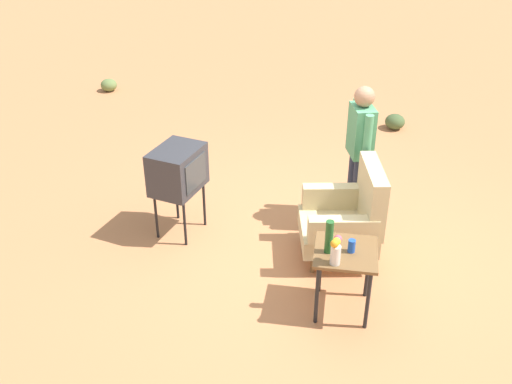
% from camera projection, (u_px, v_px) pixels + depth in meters
% --- Properties ---
extents(ground_plane, '(60.00, 60.00, 0.00)m').
position_uv_depth(ground_plane, '(318.00, 244.00, 6.44)').
color(ground_plane, '#C17A4C').
extents(armchair, '(0.89, 0.90, 1.06)m').
position_uv_depth(armchair, '(348.00, 217.00, 5.99)').
color(armchair, brown).
rests_on(armchair, ground).
extents(side_table, '(0.56, 0.56, 0.66)m').
position_uv_depth(side_table, '(345.00, 260.00, 5.24)').
color(side_table, black).
rests_on(side_table, ground).
extents(tv_on_stand, '(0.69, 0.58, 1.03)m').
position_uv_depth(tv_on_stand, '(178.00, 170.00, 6.27)').
color(tv_on_stand, black).
rests_on(tv_on_stand, ground).
extents(person_standing, '(0.55, 0.31, 1.64)m').
position_uv_depth(person_standing, '(360.00, 148.00, 6.39)').
color(person_standing, '#2D3347').
rests_on(person_standing, ground).
extents(bottle_wine_green, '(0.07, 0.07, 0.32)m').
position_uv_depth(bottle_wine_green, '(329.00, 237.00, 5.10)').
color(bottle_wine_green, '#1E5623').
rests_on(bottle_wine_green, side_table).
extents(soda_can_blue, '(0.07, 0.07, 0.12)m').
position_uv_depth(soda_can_blue, '(352.00, 246.00, 5.15)').
color(soda_can_blue, blue).
rests_on(soda_can_blue, side_table).
extents(flower_vase, '(0.14, 0.10, 0.27)m').
position_uv_depth(flower_vase, '(336.00, 249.00, 4.96)').
color(flower_vase, silver).
rests_on(flower_vase, side_table).
extents(shrub_near, '(0.31, 0.31, 0.24)m').
position_uv_depth(shrub_near, '(395.00, 122.00, 9.10)').
color(shrub_near, '#475B33').
rests_on(shrub_near, ground).
extents(shrub_mid, '(0.29, 0.29, 0.22)m').
position_uv_depth(shrub_mid, '(109.00, 85.00, 10.57)').
color(shrub_mid, olive).
rests_on(shrub_mid, ground).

